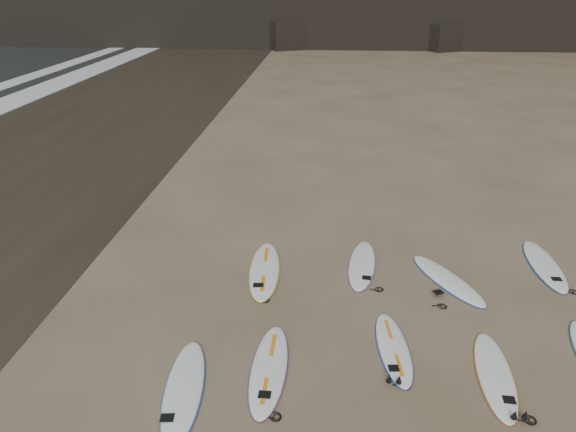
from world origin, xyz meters
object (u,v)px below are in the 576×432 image
at_px(surfboard_5, 265,270).
at_px(surfboard_8, 545,265).
at_px(surfboard_2, 393,348).
at_px(surfboard_6, 362,264).
at_px(surfboard_1, 269,368).
at_px(surfboard_7, 448,280).
at_px(surfboard_3, 495,374).
at_px(surfboard_0, 184,388).

bearing_deg(surfboard_5, surfboard_8, 3.01).
distance_m(surfboard_2, surfboard_5, 3.81).
relative_size(surfboard_6, surfboard_8, 0.96).
distance_m(surfboard_1, surfboard_2, 2.31).
distance_m(surfboard_7, surfboard_8, 2.53).
bearing_deg(surfboard_8, surfboard_1, -143.98).
bearing_deg(surfboard_3, surfboard_2, 163.91).
bearing_deg(surfboard_5, surfboard_6, 7.65).
bearing_deg(surfboard_1, surfboard_3, 2.85).
height_order(surfboard_6, surfboard_7, same).
height_order(surfboard_0, surfboard_5, surfboard_5).
bearing_deg(surfboard_7, surfboard_0, -167.67).
bearing_deg(surfboard_2, surfboard_7, 56.07).
bearing_deg(surfboard_5, surfboard_2, -48.95).
height_order(surfboard_1, surfboard_7, surfboard_1).
xyz_separation_m(surfboard_0, surfboard_1, (1.33, 0.62, -0.00)).
relative_size(surfboard_5, surfboard_6, 1.12).
height_order(surfboard_3, surfboard_6, surfboard_6).
distance_m(surfboard_5, surfboard_8, 6.52).
bearing_deg(surfboard_8, surfboard_6, -175.05).
xyz_separation_m(surfboard_2, surfboard_6, (-0.43, 3.15, 0.00)).
xyz_separation_m(surfboard_3, surfboard_6, (-2.08, 3.76, 0.00)).
xyz_separation_m(surfboard_0, surfboard_5, (0.85, 4.09, 0.00)).
distance_m(surfboard_2, surfboard_3, 1.75).
bearing_deg(surfboard_3, surfboard_5, 146.55).
relative_size(surfboard_2, surfboard_7, 0.90).
bearing_deg(surfboard_6, surfboard_3, -54.99).
xyz_separation_m(surfboard_5, surfboard_6, (2.24, 0.44, -0.01)).
bearing_deg(surfboard_0, surfboard_8, 27.29).
bearing_deg(surfboard_3, surfboard_7, 97.96).
xyz_separation_m(surfboard_0, surfboard_7, (4.95, 3.96, -0.00)).
distance_m(surfboard_0, surfboard_3, 5.22).
distance_m(surfboard_0, surfboard_6, 5.48).
distance_m(surfboard_1, surfboard_8, 7.32).
bearing_deg(surfboard_7, surfboard_5, 151.88).
xyz_separation_m(surfboard_6, surfboard_8, (4.24, 0.30, 0.00)).
height_order(surfboard_5, surfboard_8, surfboard_5).
relative_size(surfboard_6, surfboard_7, 1.00).
xyz_separation_m(surfboard_3, surfboard_5, (-4.32, 3.32, 0.01)).
relative_size(surfboard_0, surfboard_2, 1.14).
xyz_separation_m(surfboard_3, surfboard_8, (2.16, 4.06, 0.00)).
height_order(surfboard_3, surfboard_5, surfboard_5).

